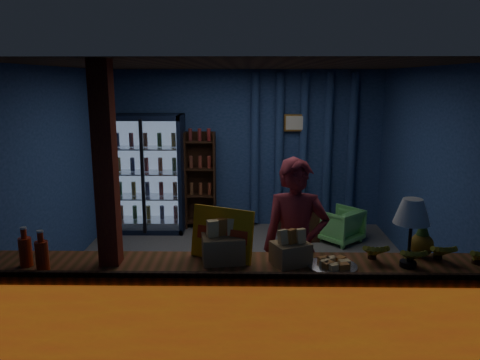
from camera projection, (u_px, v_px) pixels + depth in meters
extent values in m
plane|color=#515154|center=(241.00, 276.00, 5.92)|extent=(4.60, 4.60, 0.00)
plane|color=navy|center=(243.00, 149.00, 7.80)|extent=(4.60, 0.00, 4.60)
plane|color=navy|center=(237.00, 235.00, 3.50)|extent=(4.60, 0.00, 4.60)
plane|color=navy|center=(52.00, 175.00, 5.68)|extent=(0.00, 4.40, 4.40)
plane|color=navy|center=(432.00, 177.00, 5.61)|extent=(0.00, 4.40, 4.40)
plane|color=#472D19|center=(241.00, 65.00, 5.37)|extent=(4.60, 4.60, 0.00)
cube|color=brown|center=(238.00, 316.00, 3.97)|extent=(4.40, 0.55, 0.95)
cube|color=red|center=(237.00, 335.00, 3.68)|extent=(4.35, 0.02, 0.81)
cube|color=#321D10|center=(237.00, 275.00, 3.60)|extent=(4.40, 0.04, 0.04)
cube|color=#963615|center=(109.00, 223.00, 3.81)|extent=(0.16, 0.16, 2.60)
cube|color=black|center=(150.00, 170.00, 7.82)|extent=(1.20, 0.06, 1.90)
cube|color=black|center=(112.00, 173.00, 7.56)|extent=(0.06, 0.60, 1.90)
cube|color=black|center=(182.00, 174.00, 7.55)|extent=(0.06, 0.60, 1.90)
cube|color=black|center=(144.00, 117.00, 7.36)|extent=(1.20, 0.60, 0.08)
cube|color=black|center=(149.00, 227.00, 7.75)|extent=(1.20, 0.60, 0.08)
cube|color=#99B2D8|center=(150.00, 171.00, 7.77)|extent=(1.08, 0.02, 1.74)
cube|color=white|center=(143.00, 177.00, 7.28)|extent=(1.12, 0.02, 1.78)
cube|color=black|center=(143.00, 177.00, 7.26)|extent=(0.05, 0.05, 1.80)
cube|color=silver|center=(149.00, 220.00, 7.72)|extent=(1.08, 0.48, 0.02)
cylinder|color=#A73F17|center=(121.00, 212.00, 7.70)|extent=(0.07, 0.07, 0.22)
cylinder|color=#185B16|center=(135.00, 212.00, 7.70)|extent=(0.07, 0.07, 0.22)
cylinder|color=#A9871A|center=(149.00, 212.00, 7.69)|extent=(0.07, 0.07, 0.22)
cylinder|color=navy|center=(162.00, 212.00, 7.69)|extent=(0.07, 0.07, 0.22)
cylinder|color=maroon|center=(176.00, 212.00, 7.69)|extent=(0.07, 0.07, 0.22)
cube|color=silver|center=(148.00, 196.00, 7.64)|extent=(1.08, 0.48, 0.02)
cylinder|color=#185B16|center=(120.00, 188.00, 7.61)|extent=(0.07, 0.07, 0.22)
cylinder|color=#A9871A|center=(134.00, 189.00, 7.61)|extent=(0.07, 0.07, 0.22)
cylinder|color=navy|center=(148.00, 189.00, 7.61)|extent=(0.07, 0.07, 0.22)
cylinder|color=maroon|center=(161.00, 189.00, 7.60)|extent=(0.07, 0.07, 0.22)
cylinder|color=#A73F17|center=(175.00, 189.00, 7.60)|extent=(0.07, 0.07, 0.22)
cube|color=silver|center=(147.00, 172.00, 7.55)|extent=(1.08, 0.48, 0.02)
cylinder|color=#A9871A|center=(119.00, 164.00, 7.53)|extent=(0.07, 0.07, 0.22)
cylinder|color=navy|center=(133.00, 164.00, 7.53)|extent=(0.07, 0.07, 0.22)
cylinder|color=maroon|center=(146.00, 164.00, 7.52)|extent=(0.07, 0.07, 0.22)
cylinder|color=#A73F17|center=(160.00, 164.00, 7.52)|extent=(0.07, 0.07, 0.22)
cylinder|color=#185B16|center=(174.00, 165.00, 7.52)|extent=(0.07, 0.07, 0.22)
cube|color=silver|center=(146.00, 148.00, 7.47)|extent=(1.08, 0.48, 0.02)
cylinder|color=navy|center=(117.00, 140.00, 7.45)|extent=(0.07, 0.07, 0.22)
cylinder|color=maroon|center=(131.00, 140.00, 7.44)|extent=(0.07, 0.07, 0.22)
cylinder|color=#A73F17|center=(145.00, 140.00, 7.44)|extent=(0.07, 0.07, 0.22)
cylinder|color=#185B16|center=(159.00, 140.00, 7.43)|extent=(0.07, 0.07, 0.22)
cylinder|color=#A9871A|center=(174.00, 140.00, 7.43)|extent=(0.07, 0.07, 0.22)
cube|color=#321D10|center=(201.00, 179.00, 7.87)|extent=(0.50, 0.02, 1.60)
cube|color=#321D10|center=(186.00, 180.00, 7.74)|extent=(0.03, 0.28, 1.60)
cube|color=#321D10|center=(215.00, 181.00, 7.74)|extent=(0.03, 0.28, 1.60)
cube|color=#321D10|center=(201.00, 221.00, 7.89)|extent=(0.46, 0.26, 0.02)
cube|color=#321D10|center=(201.00, 195.00, 7.79)|extent=(0.46, 0.26, 0.02)
cube|color=#321D10|center=(200.00, 169.00, 7.70)|extent=(0.46, 0.26, 0.02)
cube|color=#321D10|center=(200.00, 142.00, 7.60)|extent=(0.46, 0.26, 0.02)
cylinder|color=navy|center=(255.00, 150.00, 7.74)|extent=(0.14, 0.14, 2.50)
cylinder|color=navy|center=(279.00, 150.00, 7.73)|extent=(0.14, 0.14, 2.50)
cylinder|color=navy|center=(303.00, 150.00, 7.72)|extent=(0.14, 0.14, 2.50)
cylinder|color=navy|center=(327.00, 150.00, 7.72)|extent=(0.14, 0.14, 2.50)
cylinder|color=navy|center=(352.00, 150.00, 7.71)|extent=(0.14, 0.14, 2.50)
cube|color=#B6802D|center=(295.00, 123.00, 7.59)|extent=(0.36, 0.03, 0.28)
cube|color=silver|center=(295.00, 123.00, 7.57)|extent=(0.30, 0.01, 0.22)
imported|color=maroon|center=(295.00, 247.00, 4.48)|extent=(0.64, 0.43, 1.73)
imported|color=#5FBE5F|center=(340.00, 225.00, 7.13)|extent=(0.80, 0.81, 0.53)
cube|color=#321D10|center=(298.00, 223.00, 7.25)|extent=(0.63, 0.51, 0.52)
cylinder|color=#321D10|center=(299.00, 204.00, 7.18)|extent=(0.10, 0.10, 0.10)
cube|color=orange|center=(222.00, 234.00, 3.93)|extent=(0.55, 0.33, 0.44)
cube|color=red|center=(222.00, 235.00, 3.91)|extent=(0.44, 0.22, 0.11)
cylinder|color=red|center=(26.00, 252.00, 3.80)|extent=(0.10, 0.10, 0.24)
cylinder|color=red|center=(24.00, 233.00, 3.77)|extent=(0.05, 0.05, 0.09)
cylinder|color=white|center=(23.00, 228.00, 3.76)|extent=(0.05, 0.05, 0.02)
cylinder|color=red|center=(42.00, 256.00, 3.72)|extent=(0.10, 0.10, 0.24)
cylinder|color=red|center=(40.00, 236.00, 3.69)|extent=(0.05, 0.05, 0.09)
cylinder|color=white|center=(40.00, 231.00, 3.68)|extent=(0.05, 0.05, 0.02)
cube|color=#A2784E|center=(223.00, 248.00, 3.91)|extent=(0.38, 0.33, 0.22)
cube|color=#F4A836|center=(212.00, 228.00, 3.86)|extent=(0.10, 0.07, 0.14)
cube|color=orange|center=(223.00, 228.00, 3.87)|extent=(0.10, 0.07, 0.14)
cube|color=#F4A836|center=(233.00, 227.00, 3.88)|extent=(0.10, 0.07, 0.14)
cube|color=#A2784E|center=(291.00, 253.00, 3.85)|extent=(0.36, 0.33, 0.18)
cube|color=#F4A836|center=(283.00, 237.00, 3.79)|extent=(0.09, 0.08, 0.12)
cube|color=orange|center=(291.00, 236.00, 3.81)|extent=(0.09, 0.08, 0.12)
cube|color=#F4A836|center=(299.00, 235.00, 3.84)|extent=(0.09, 0.08, 0.12)
cylinder|color=silver|center=(333.00, 266.00, 3.78)|extent=(0.40, 0.40, 0.02)
cube|color=#F4A836|center=(342.00, 263.00, 3.78)|extent=(0.09, 0.06, 0.04)
cube|color=orange|center=(338.00, 260.00, 3.83)|extent=(0.11, 0.11, 0.04)
cube|color=#F4A836|center=(331.00, 259.00, 3.85)|extent=(0.06, 0.09, 0.04)
cube|color=orange|center=(325.00, 260.00, 3.83)|extent=(0.11, 0.11, 0.04)
cube|color=#F4A836|center=(323.00, 263.00, 3.78)|extent=(0.09, 0.06, 0.04)
cube|color=orange|center=(327.00, 265.00, 3.72)|extent=(0.11, 0.11, 0.04)
cube|color=#F4A836|center=(334.00, 266.00, 3.70)|extent=(0.06, 0.09, 0.04)
cube|color=orange|center=(341.00, 265.00, 3.72)|extent=(0.11, 0.11, 0.04)
cylinder|color=black|center=(408.00, 264.00, 3.81)|extent=(0.13, 0.13, 0.04)
cylinder|color=black|center=(410.00, 240.00, 3.77)|extent=(0.03, 0.03, 0.40)
cone|color=white|center=(412.00, 211.00, 3.71)|extent=(0.29, 0.29, 0.20)
sphere|color=#8B5F19|center=(422.00, 245.00, 4.00)|extent=(0.20, 0.20, 0.20)
cone|color=#2C571E|center=(423.00, 226.00, 3.96)|extent=(0.11, 0.11, 0.15)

